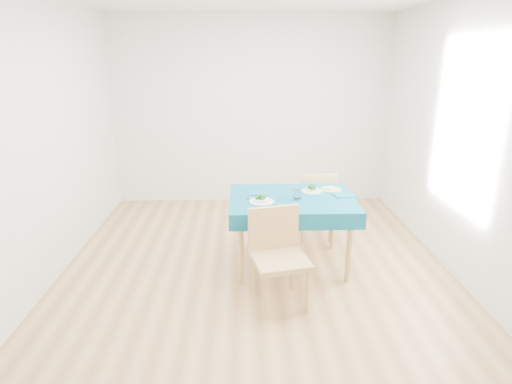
{
  "coord_description": "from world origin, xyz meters",
  "views": [
    {
      "loc": [
        -0.12,
        -4.0,
        2.14
      ],
      "look_at": [
        0.0,
        0.0,
        0.85
      ],
      "focal_mm": 30.0,
      "sensor_mm": 36.0,
      "label": 1
    }
  ],
  "objects_px": {
    "table": "(291,232)",
    "bowl_near": "(261,199)",
    "bowl_far": "(312,189)",
    "chair_far": "(314,196)",
    "side_plate": "(331,189)",
    "chair_near": "(280,244)"
  },
  "relations": [
    {
      "from": "bowl_near",
      "to": "bowl_far",
      "type": "distance_m",
      "value": 0.63
    },
    {
      "from": "chair_far",
      "to": "side_plate",
      "type": "xyz_separation_m",
      "value": [
        0.1,
        -0.48,
        0.24
      ]
    },
    {
      "from": "chair_near",
      "to": "side_plate",
      "type": "bearing_deg",
      "value": 44.19
    },
    {
      "from": "chair_near",
      "to": "bowl_near",
      "type": "xyz_separation_m",
      "value": [
        -0.14,
        0.59,
        0.21
      ]
    },
    {
      "from": "bowl_far",
      "to": "side_plate",
      "type": "xyz_separation_m",
      "value": [
        0.22,
        0.06,
        -0.03
      ]
    },
    {
      "from": "table",
      "to": "bowl_near",
      "type": "bearing_deg",
      "value": -157.22
    },
    {
      "from": "chair_near",
      "to": "chair_far",
      "type": "height_order",
      "value": "chair_near"
    },
    {
      "from": "table",
      "to": "side_plate",
      "type": "xyz_separation_m",
      "value": [
        0.45,
        0.24,
        0.38
      ]
    },
    {
      "from": "chair_far",
      "to": "side_plate",
      "type": "bearing_deg",
      "value": 95.48
    },
    {
      "from": "side_plate",
      "to": "bowl_near",
      "type": "bearing_deg",
      "value": -153.86
    },
    {
      "from": "table",
      "to": "chair_far",
      "type": "relative_size",
      "value": 1.2
    },
    {
      "from": "table",
      "to": "chair_near",
      "type": "bearing_deg",
      "value": -103.76
    },
    {
      "from": "bowl_far",
      "to": "side_plate",
      "type": "relative_size",
      "value": 0.97
    },
    {
      "from": "table",
      "to": "bowl_far",
      "type": "height_order",
      "value": "bowl_far"
    },
    {
      "from": "chair_near",
      "to": "bowl_far",
      "type": "height_order",
      "value": "chair_near"
    },
    {
      "from": "chair_far",
      "to": "bowl_near",
      "type": "height_order",
      "value": "chair_far"
    },
    {
      "from": "chair_near",
      "to": "chair_far",
      "type": "bearing_deg",
      "value": 56.99
    },
    {
      "from": "bowl_far",
      "to": "chair_near",
      "type": "bearing_deg",
      "value": -114.13
    },
    {
      "from": "chair_far",
      "to": "bowl_far",
      "type": "xyz_separation_m",
      "value": [
        -0.12,
        -0.53,
        0.27
      ]
    },
    {
      "from": "chair_near",
      "to": "side_plate",
      "type": "relative_size",
      "value": 5.25
    },
    {
      "from": "bowl_far",
      "to": "chair_far",
      "type": "bearing_deg",
      "value": 77.54
    },
    {
      "from": "table",
      "to": "chair_far",
      "type": "bearing_deg",
      "value": 64.16
    }
  ]
}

